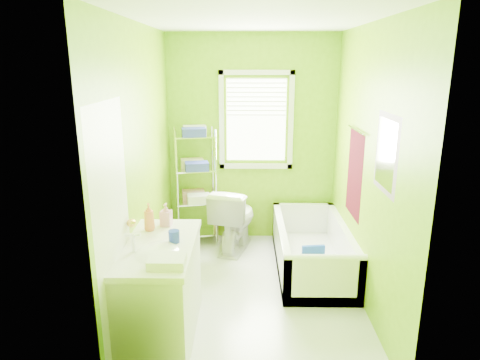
{
  "coord_description": "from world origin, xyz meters",
  "views": [
    {
      "loc": [
        -0.08,
        -3.88,
        2.25
      ],
      "look_at": [
        -0.13,
        0.25,
        1.11
      ],
      "focal_mm": 32.0,
      "sensor_mm": 36.0,
      "label": 1
    }
  ],
  "objects_px": {
    "bathtub": "(312,255)",
    "toilet": "(234,218)",
    "vanity": "(161,288)",
    "wire_shelf_unit": "(196,174)"
  },
  "relations": [
    {
      "from": "bathtub",
      "to": "toilet",
      "type": "xyz_separation_m",
      "value": [
        -0.88,
        0.53,
        0.23
      ]
    },
    {
      "from": "bathtub",
      "to": "vanity",
      "type": "distance_m",
      "value": 1.93
    },
    {
      "from": "toilet",
      "to": "wire_shelf_unit",
      "type": "bearing_deg",
      "value": -6.82
    },
    {
      "from": "bathtub",
      "to": "vanity",
      "type": "xyz_separation_m",
      "value": [
        -1.44,
        -1.25,
        0.28
      ]
    },
    {
      "from": "bathtub",
      "to": "wire_shelf_unit",
      "type": "bearing_deg",
      "value": 151.87
    },
    {
      "from": "bathtub",
      "to": "wire_shelf_unit",
      "type": "height_order",
      "value": "wire_shelf_unit"
    },
    {
      "from": "vanity",
      "to": "wire_shelf_unit",
      "type": "height_order",
      "value": "wire_shelf_unit"
    },
    {
      "from": "vanity",
      "to": "bathtub",
      "type": "bearing_deg",
      "value": 40.84
    },
    {
      "from": "vanity",
      "to": "wire_shelf_unit",
      "type": "xyz_separation_m",
      "value": [
        0.09,
        1.97,
        0.46
      ]
    },
    {
      "from": "bathtub",
      "to": "vanity",
      "type": "bearing_deg",
      "value": -139.16
    }
  ]
}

